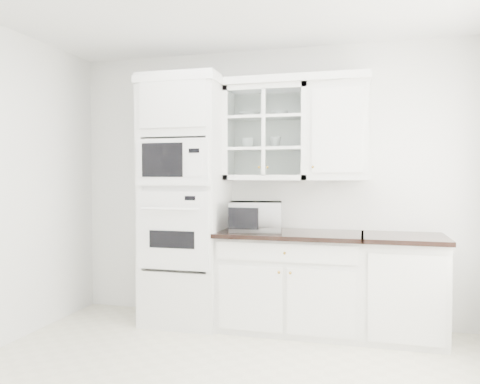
# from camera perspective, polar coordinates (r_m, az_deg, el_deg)

# --- Properties ---
(room_shell) EXTENTS (4.00, 3.50, 2.70)m
(room_shell) POSITION_cam_1_polar(r_m,az_deg,el_deg) (3.44, -1.04, 7.64)
(room_shell) COLOR white
(room_shell) RESTS_ON ground
(oven_column) EXTENTS (0.76, 0.68, 2.40)m
(oven_column) POSITION_cam_1_polar(r_m,az_deg,el_deg) (4.61, -6.66, -1.02)
(oven_column) COLOR white
(oven_column) RESTS_ON ground
(base_cabinet_run) EXTENTS (1.32, 0.67, 0.92)m
(base_cabinet_run) POSITION_cam_1_polar(r_m,az_deg,el_deg) (4.47, 6.13, -10.66)
(base_cabinet_run) COLOR white
(base_cabinet_run) RESTS_ON ground
(extra_base_cabinet) EXTENTS (0.72, 0.67, 0.92)m
(extra_base_cabinet) POSITION_cam_1_polar(r_m,az_deg,el_deg) (4.43, 19.25, -10.86)
(extra_base_cabinet) COLOR white
(extra_base_cabinet) RESTS_ON ground
(upper_cabinet_glass) EXTENTS (0.80, 0.33, 0.90)m
(upper_cabinet_glass) POSITION_cam_1_polar(r_m,az_deg,el_deg) (4.56, 3.33, 7.14)
(upper_cabinet_glass) COLOR white
(upper_cabinet_glass) RESTS_ON room_shell
(upper_cabinet_solid) EXTENTS (0.55, 0.33, 0.90)m
(upper_cabinet_solid) POSITION_cam_1_polar(r_m,az_deg,el_deg) (4.47, 11.90, 7.20)
(upper_cabinet_solid) COLOR white
(upper_cabinet_solid) RESTS_ON room_shell
(crown_molding) EXTENTS (2.14, 0.38, 0.07)m
(crown_molding) POSITION_cam_1_polar(r_m,az_deg,el_deg) (4.62, 1.97, 13.14)
(crown_molding) COLOR white
(crown_molding) RESTS_ON room_shell
(countertop_microwave) EXTENTS (0.54, 0.47, 0.28)m
(countertop_microwave) POSITION_cam_1_polar(r_m,az_deg,el_deg) (4.40, 1.96, -2.99)
(countertop_microwave) COLOR white
(countertop_microwave) RESTS_ON base_cabinet_run
(bowl_a) EXTENTS (0.21, 0.21, 0.05)m
(bowl_a) POSITION_cam_1_polar(r_m,az_deg,el_deg) (4.60, 1.18, 9.39)
(bowl_a) COLOR white
(bowl_a) RESTS_ON upper_cabinet_glass
(bowl_b) EXTENTS (0.21, 0.21, 0.05)m
(bowl_b) POSITION_cam_1_polar(r_m,az_deg,el_deg) (4.58, 4.81, 9.46)
(bowl_b) COLOR white
(bowl_b) RESTS_ON upper_cabinet_glass
(cup_a) EXTENTS (0.14, 0.14, 0.10)m
(cup_a) POSITION_cam_1_polar(r_m,az_deg,el_deg) (4.57, 0.96, 5.97)
(cup_a) COLOR white
(cup_a) RESTS_ON upper_cabinet_glass
(cup_b) EXTENTS (0.14, 0.14, 0.10)m
(cup_b) POSITION_cam_1_polar(r_m,az_deg,el_deg) (4.53, 4.35, 6.05)
(cup_b) COLOR white
(cup_b) RESTS_ON upper_cabinet_glass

